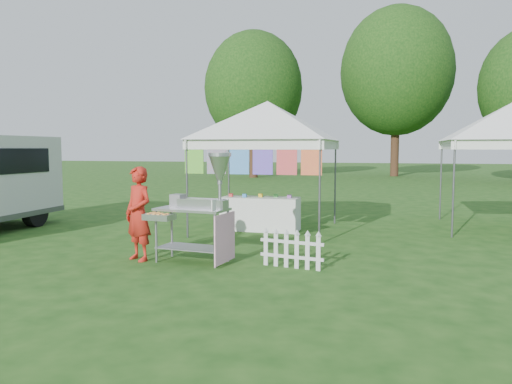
% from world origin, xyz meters
% --- Properties ---
extents(ground, '(120.00, 120.00, 0.00)m').
position_xyz_m(ground, '(0.00, 0.00, 0.00)').
color(ground, '#1A4614').
rests_on(ground, ground).
extents(canopy_main, '(4.24, 4.24, 3.45)m').
position_xyz_m(canopy_main, '(0.00, 3.49, 2.99)').
color(canopy_main, '#59595E').
rests_on(canopy_main, ground).
extents(tree_left, '(6.40, 6.40, 9.53)m').
position_xyz_m(tree_left, '(-6.00, 24.00, 5.83)').
color(tree_left, '#3C2315').
rests_on(tree_left, ground).
extents(tree_mid, '(7.60, 7.60, 11.52)m').
position_xyz_m(tree_mid, '(3.00, 28.00, 7.14)').
color(tree_mid, '#3C2315').
rests_on(tree_mid, ground).
extents(donut_cart, '(1.40, 0.87, 1.84)m').
position_xyz_m(donut_cart, '(-0.23, -0.09, 1.08)').
color(donut_cart, gray).
rests_on(donut_cart, ground).
extents(vendor, '(0.70, 0.61, 1.61)m').
position_xyz_m(vendor, '(-1.36, -0.18, 0.80)').
color(vendor, red).
rests_on(vendor, ground).
extents(picket_fence, '(1.07, 0.22, 0.56)m').
position_xyz_m(picket_fence, '(1.27, -0.04, 0.29)').
color(picket_fence, silver).
rests_on(picket_fence, ground).
extents(display_table, '(1.80, 0.70, 0.78)m').
position_xyz_m(display_table, '(-0.15, 3.43, 0.39)').
color(display_table, white).
rests_on(display_table, ground).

